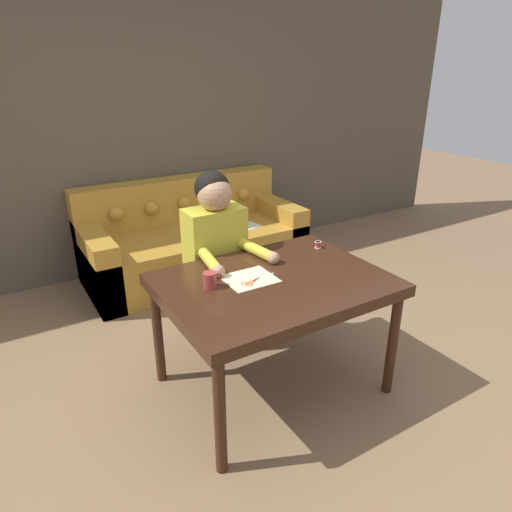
# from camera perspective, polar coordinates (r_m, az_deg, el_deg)

# --- Properties ---
(ground_plane) EXTENTS (16.00, 16.00, 0.00)m
(ground_plane) POSITION_cam_1_polar(r_m,az_deg,el_deg) (2.96, 1.26, -16.70)
(ground_plane) COLOR #846647
(wall_back) EXTENTS (8.00, 0.06, 2.60)m
(wall_back) POSITION_cam_1_polar(r_m,az_deg,el_deg) (4.46, -15.46, 14.53)
(wall_back) COLOR brown
(wall_back) RESTS_ON ground_plane
(dining_table) EXTENTS (1.28, 0.96, 0.75)m
(dining_table) POSITION_cam_1_polar(r_m,az_deg,el_deg) (2.66, 2.23, -4.33)
(dining_table) COLOR #381E11
(dining_table) RESTS_ON ground_plane
(couch) EXTENTS (2.03, 0.90, 0.88)m
(couch) POSITION_cam_1_polar(r_m,az_deg,el_deg) (4.42, -7.91, 1.73)
(couch) COLOR #B7842D
(couch) RESTS_ON ground_plane
(person) EXTENTS (0.46, 0.61, 1.27)m
(person) POSITION_cam_1_polar(r_m,az_deg,el_deg) (3.11, -4.99, -0.38)
(person) COLOR #33281E
(person) RESTS_ON ground_plane
(pattern_paper_main) EXTENTS (0.29, 0.26, 0.00)m
(pattern_paper_main) POSITION_cam_1_polar(r_m,az_deg,el_deg) (2.63, -0.81, -2.86)
(pattern_paper_main) COLOR beige
(pattern_paper_main) RESTS_ON dining_table
(scissors) EXTENTS (0.23, 0.13, 0.01)m
(scissors) POSITION_cam_1_polar(r_m,az_deg,el_deg) (2.59, -0.33, -3.18)
(scissors) COLOR silver
(scissors) RESTS_ON dining_table
(mug) EXTENTS (0.11, 0.08, 0.09)m
(mug) POSITION_cam_1_polar(r_m,az_deg,el_deg) (2.52, -5.76, -3.01)
(mug) COLOR #9E3833
(mug) RESTS_ON dining_table
(thread_spool) EXTENTS (0.04, 0.04, 0.05)m
(thread_spool) POSITION_cam_1_polar(r_m,az_deg,el_deg) (3.09, 7.74, 1.41)
(thread_spool) COLOR red
(thread_spool) RESTS_ON dining_table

